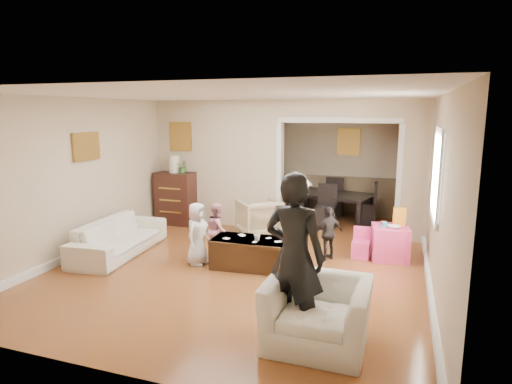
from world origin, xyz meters
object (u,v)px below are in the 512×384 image
at_px(cyan_cup, 384,224).
at_px(child_kneel_a, 197,234).
at_px(armchair_back, 259,217).
at_px(coffee_table, 252,253).
at_px(coffee_cup, 257,238).
at_px(dresser, 176,198).
at_px(dining_table, 331,207).
at_px(table_lamp, 174,164).
at_px(child_toddler, 329,233).
at_px(adult_person, 294,257).
at_px(sofa, 119,237).
at_px(child_kneel_b, 218,230).
at_px(play_table, 390,243).
at_px(armchair_front, 317,313).

height_order(cyan_cup, child_kneel_a, child_kneel_a).
bearing_deg(armchair_back, cyan_cup, 123.66).
relative_size(coffee_table, coffee_cup, 12.42).
bearing_deg(child_kneel_a, cyan_cup, -61.49).
distance_m(dresser, dining_table, 3.37).
bearing_deg(coffee_cup, table_lamp, 141.27).
xyz_separation_m(armchair_back, dining_table, (1.14, 1.55, -0.04)).
bearing_deg(armchair_back, child_toddler, 107.08).
height_order(dresser, adult_person, adult_person).
relative_size(sofa, child_kneel_b, 2.21).
relative_size(coffee_cup, child_toddler, 0.11).
height_order(adult_person, child_kneel_b, adult_person).
bearing_deg(sofa, table_lamp, -2.47).
bearing_deg(play_table, child_toddler, -160.45).
relative_size(child_kneel_b, child_toddler, 1.02).
relative_size(cyan_cup, child_toddler, 0.09).
relative_size(table_lamp, coffee_table, 0.30).
relative_size(cyan_cup, child_kneel_a, 0.08).
bearing_deg(child_kneel_b, cyan_cup, -99.02).
height_order(armchair_front, child_kneel_a, child_kneel_a).
relative_size(table_lamp, dining_table, 0.21).
bearing_deg(sofa, child_kneel_b, -80.82).
bearing_deg(coffee_cup, dresser, 141.27).
bearing_deg(child_toddler, coffee_table, -9.32).
height_order(dresser, child_toddler, dresser).
relative_size(sofa, play_table, 3.52).
bearing_deg(armchair_front, adult_person, 170.20).
bearing_deg(child_kneel_b, coffee_cup, -138.48).
bearing_deg(cyan_cup, table_lamp, 167.78).
height_order(table_lamp, child_kneel_b, table_lamp).
distance_m(cyan_cup, child_kneel_a, 2.99).
height_order(coffee_table, cyan_cup, cyan_cup).
distance_m(sofa, coffee_cup, 2.44).
xyz_separation_m(table_lamp, child_toddler, (3.47, -1.22, -0.84)).
distance_m(armchair_back, dresser, 1.98).
height_order(coffee_table, dining_table, dining_table).
relative_size(coffee_table, cyan_cup, 15.02).
bearing_deg(child_kneel_b, child_toddler, -100.43).
height_order(armchair_front, child_toddler, child_toddler).
bearing_deg(coffee_table, child_kneel_a, -169.99).
height_order(armchair_front, coffee_cup, armchair_front).
xyz_separation_m(table_lamp, child_kneel_a, (1.57, -2.12, -0.79)).
xyz_separation_m(cyan_cup, dining_table, (-1.22, 2.25, -0.28)).
distance_m(table_lamp, coffee_table, 3.30).
relative_size(play_table, child_toddler, 0.64).
relative_size(dining_table, child_kneel_b, 1.93).
height_order(table_lamp, dining_table, table_lamp).
relative_size(armchair_back, armchair_front, 0.74).
distance_m(sofa, dining_table, 4.54).
bearing_deg(cyan_cup, armchair_front, -99.98).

